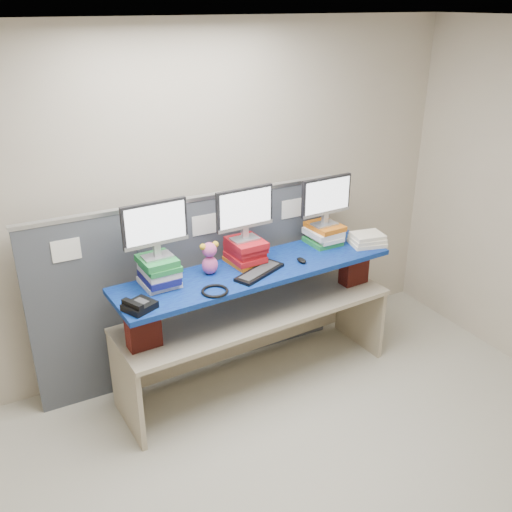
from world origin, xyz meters
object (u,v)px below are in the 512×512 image
blue_board (256,270)px  monitor_right (326,198)px  keyboard (259,272)px  desk (256,323)px  desk_phone (139,306)px  monitor_left (155,226)px  monitor_center (245,211)px

blue_board → monitor_right: bearing=9.1°
blue_board → keyboard: size_ratio=4.83×
desk → desk_phone: desk_phone is taller
desk → keyboard: size_ratio=4.94×
desk → monitor_left: monitor_left is taller
monitor_right → desk_phone: size_ratio=1.93×
keyboard → monitor_right: bearing=-5.6°
monitor_left → monitor_right: bearing=-0.0°
monitor_left → keyboard: (0.72, -0.18, -0.44)m
monitor_right → keyboard: (-0.76, -0.26, -0.38)m
monitor_right → desk: bearing=-170.9°
desk → keyboard: 0.51m
monitor_center → blue_board: bearing=-77.4°
monitor_left → keyboard: monitor_left is taller
blue_board → monitor_right: monitor_right is taller
desk → desk_phone: (-0.98, -0.20, 0.52)m
desk → monitor_left: bearing=170.9°
keyboard → desk_phone: 0.96m
desk → monitor_right: 1.16m
desk → desk_phone: 1.13m
monitor_right → monitor_left: bearing=180.0°
monitor_center → monitor_right: 0.77m
desk → blue_board: bearing=0.0°
keyboard → desk: bearing=52.0°
desk → blue_board: 0.47m
desk → monitor_center: size_ratio=4.82×
desk → monitor_right: size_ratio=4.82×
desk → keyboard: (-0.02, -0.10, 0.50)m
monitor_left → monitor_center: 0.71m
desk → blue_board: (0.00, 0.00, 0.47)m
monitor_left → desk_phone: 0.56m
keyboard → desk_phone: (-0.96, -0.10, 0.02)m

